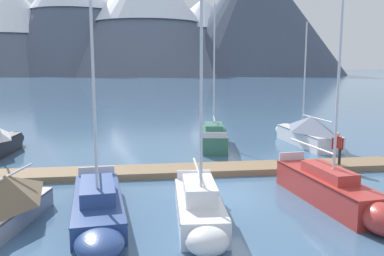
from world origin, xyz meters
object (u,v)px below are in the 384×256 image
object	(u,v)px
sailboat_outer_slip	(334,191)
sailboat_mid_dock_starboard	(200,209)
sailboat_mid_dock_port	(98,207)
person_on_dock	(337,146)
sailboat_far_berth	(214,136)
sailboat_end_of_dock	(307,131)

from	to	relation	value
sailboat_outer_slip	sailboat_mid_dock_starboard	bearing A→B (deg)	-173.09
sailboat_mid_dock_port	person_on_dock	size ratio (longest dim) A/B	5.01
sailboat_outer_slip	person_on_dock	world-z (taller)	sailboat_outer_slip
sailboat_far_berth	person_on_dock	distance (m)	8.94
sailboat_far_berth	sailboat_end_of_dock	xyz separation A→B (m)	(6.33, -0.98, 0.29)
sailboat_far_berth	sailboat_end_of_dock	world-z (taller)	sailboat_far_berth
sailboat_outer_slip	sailboat_mid_dock_port	bearing A→B (deg)	176.98
sailboat_mid_dock_starboard	sailboat_end_of_dock	xyz separation A→B (m)	(10.43, 12.46, 0.37)
sailboat_mid_dock_port	person_on_dock	bearing A→B (deg)	21.04
sailboat_mid_dock_starboard	sailboat_far_berth	distance (m)	14.06
sailboat_mid_dock_port	sailboat_far_berth	bearing A→B (deg)	58.53
sailboat_mid_dock_port	sailboat_end_of_dock	size ratio (longest dim) A/B	1.02
sailboat_mid_dock_port	sailboat_mid_dock_starboard	bearing A→B (deg)	-18.19
sailboat_mid_dock_starboard	person_on_dock	xyz separation A→B (m)	(8.71, 5.80, 0.68)
sailboat_end_of_dock	sailboat_outer_slip	bearing A→B (deg)	-112.87
sailboat_mid_dock_starboard	person_on_dock	bearing A→B (deg)	33.67
person_on_dock	sailboat_mid_dock_port	bearing A→B (deg)	-158.96
sailboat_mid_dock_port	sailboat_mid_dock_starboard	world-z (taller)	sailboat_mid_dock_port
sailboat_far_berth	sailboat_outer_slip	xyz separation A→B (m)	(1.35, -12.78, -0.01)
sailboat_mid_dock_port	sailboat_far_berth	xyz separation A→B (m)	(7.54, 12.31, 0.16)
sailboat_mid_dock_starboard	sailboat_end_of_dock	world-z (taller)	sailboat_end_of_dock
person_on_dock	sailboat_end_of_dock	bearing A→B (deg)	75.51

